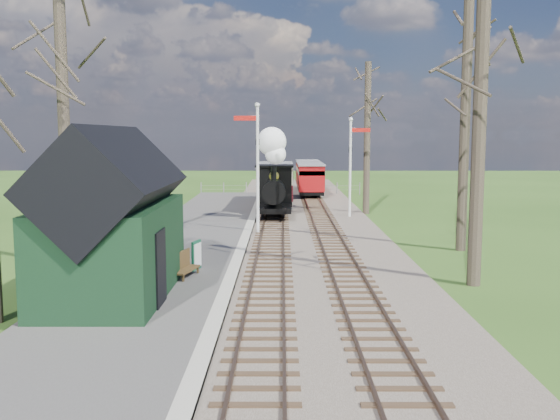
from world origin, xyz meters
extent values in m
plane|color=#2C4D18|center=(0.00, 0.00, 0.00)|extent=(140.00, 140.00, 0.00)
ellipsoid|color=#385B23|center=(-25.00, 60.00, -14.76)|extent=(57.60, 36.00, 16.20)
ellipsoid|color=#385B23|center=(10.00, 65.00, -18.04)|extent=(70.40, 44.00, 19.80)
ellipsoid|color=#385B23|center=(-8.00, 70.00, -16.40)|extent=(64.00, 40.00, 18.00)
cube|color=brown|center=(1.30, 22.00, 0.05)|extent=(8.00, 60.00, 0.10)
cube|color=brown|center=(-0.50, 22.00, 0.14)|extent=(0.07, 60.00, 0.12)
cube|color=brown|center=(0.50, 22.00, 0.14)|extent=(0.07, 60.00, 0.12)
cube|color=#38281C|center=(0.00, 22.00, 0.10)|extent=(1.60, 60.00, 0.09)
cube|color=brown|center=(2.10, 22.00, 0.14)|extent=(0.07, 60.00, 0.12)
cube|color=brown|center=(3.10, 22.00, 0.14)|extent=(0.07, 60.00, 0.12)
cube|color=#38281C|center=(2.60, 22.00, 0.10)|extent=(1.60, 60.00, 0.09)
cube|color=#474442|center=(-3.50, 14.00, 0.10)|extent=(5.00, 44.00, 0.20)
cube|color=#B2AD9E|center=(-1.20, 14.00, 0.10)|extent=(0.40, 44.00, 0.21)
cube|color=black|center=(-4.30, 4.00, 1.50)|extent=(3.00, 6.00, 2.60)
cube|color=black|center=(-4.30, 4.00, 3.35)|extent=(3.25, 6.30, 3.25)
cube|color=black|center=(-2.78, 3.00, 1.20)|extent=(0.06, 1.20, 2.00)
cylinder|color=silver|center=(-0.70, 16.00, 3.00)|extent=(0.14, 0.14, 6.00)
sphere|color=silver|center=(-0.70, 16.00, 6.10)|extent=(0.24, 0.24, 0.24)
cube|color=#B7140F|center=(-1.25, 16.00, 5.50)|extent=(1.10, 0.08, 0.22)
cube|color=black|center=(-0.70, 16.00, 4.40)|extent=(0.18, 0.06, 0.30)
cylinder|color=silver|center=(4.30, 22.00, 2.75)|extent=(0.14, 0.14, 5.50)
sphere|color=silver|center=(4.30, 22.00, 5.60)|extent=(0.24, 0.24, 0.24)
cube|color=#B7140F|center=(4.85, 22.00, 5.00)|extent=(1.10, 0.08, 0.22)
cube|color=black|center=(4.30, 22.00, 3.90)|extent=(0.18, 0.06, 0.30)
cylinder|color=#382D23|center=(-7.30, 9.00, 5.50)|extent=(0.41, 0.41, 11.00)
cylinder|color=#382D23|center=(6.50, 6.00, 6.00)|extent=(0.42, 0.42, 12.00)
cylinder|color=#382D23|center=(7.80, 12.00, 5.00)|extent=(0.40, 0.40, 10.00)
cylinder|color=#382D23|center=(5.50, 24.00, 4.50)|extent=(0.39, 0.39, 9.00)
cube|color=slate|center=(0.30, 36.00, 0.75)|extent=(12.60, 0.02, 0.01)
cube|color=slate|center=(0.30, 36.00, 0.45)|extent=(12.60, 0.02, 0.02)
cylinder|color=slate|center=(0.30, 36.00, 0.50)|extent=(0.08, 0.08, 1.00)
cube|color=black|center=(0.00, 21.59, 0.69)|extent=(1.87, 4.40, 0.27)
cylinder|color=black|center=(0.00, 20.93, 1.68)|extent=(1.21, 2.86, 1.21)
cube|color=black|center=(0.00, 22.91, 1.79)|extent=(1.98, 1.76, 2.20)
cylinder|color=black|center=(0.00, 19.83, 2.67)|extent=(0.31, 0.31, 0.88)
sphere|color=gold|center=(0.00, 21.26, 2.45)|extent=(0.57, 0.57, 0.57)
sphere|color=white|center=(0.10, 19.83, 3.72)|extent=(1.10, 1.10, 1.10)
sphere|color=white|center=(-0.10, 19.94, 4.38)|extent=(1.54, 1.54, 1.54)
cylinder|color=black|center=(-0.50, 20.27, 0.55)|extent=(0.11, 0.70, 0.70)
cylinder|color=black|center=(0.50, 20.27, 0.55)|extent=(0.11, 0.70, 0.70)
cube|color=black|center=(0.00, 27.59, 0.58)|extent=(2.09, 7.70, 0.33)
cube|color=#531319|center=(0.00, 27.59, 1.24)|extent=(2.20, 7.70, 0.99)
cube|color=beige|center=(0.00, 27.59, 2.23)|extent=(2.20, 7.70, 0.99)
cube|color=slate|center=(0.00, 27.59, 2.78)|extent=(2.31, 7.91, 0.13)
cube|color=black|center=(2.60, 33.86, 0.53)|extent=(1.78, 4.69, 0.28)
cube|color=maroon|center=(2.60, 33.86, 1.09)|extent=(1.88, 4.69, 0.84)
cube|color=beige|center=(2.60, 33.86, 1.94)|extent=(1.88, 4.69, 0.84)
cube|color=slate|center=(2.60, 33.86, 2.40)|extent=(1.97, 4.88, 0.11)
cube|color=black|center=(2.60, 39.36, 0.53)|extent=(1.78, 4.69, 0.28)
cube|color=maroon|center=(2.60, 39.36, 1.09)|extent=(1.88, 4.69, 0.84)
cube|color=beige|center=(2.60, 39.36, 1.94)|extent=(1.88, 4.69, 0.84)
cube|color=slate|center=(2.60, 39.36, 2.40)|extent=(1.97, 4.88, 0.11)
cube|color=#104E34|center=(-2.44, 7.37, 0.69)|extent=(0.25, 0.67, 0.98)
cube|color=silver|center=(-2.39, 7.36, 0.69)|extent=(0.17, 0.57, 0.81)
cube|color=#4D371B|center=(-2.62, 6.25, 0.43)|extent=(0.74, 1.48, 0.06)
cube|color=#4D371B|center=(-2.79, 6.29, 0.71)|extent=(0.39, 1.40, 0.61)
cube|color=#4D371B|center=(-2.46, 5.63, 0.30)|extent=(0.06, 0.06, 0.20)
cube|color=#4D371B|center=(-2.77, 6.86, 0.30)|extent=(0.06, 0.06, 0.20)
imported|color=#19202D|center=(-2.99, 2.78, 0.95)|extent=(0.37, 0.55, 1.50)
camera|label=1|loc=(0.46, -13.28, 4.71)|focal=40.00mm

